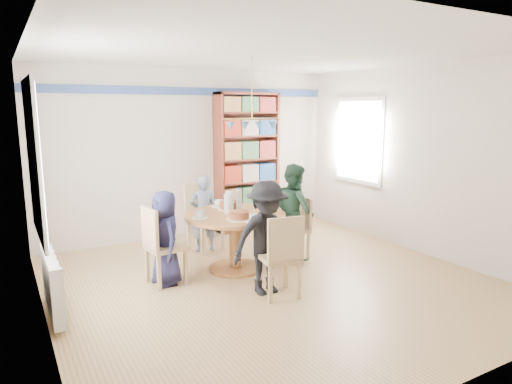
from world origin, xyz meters
TOP-DOWN VIEW (x-y plane):
  - ground at (0.00, 0.00)m, footprint 5.00×5.00m
  - room_shell at (-0.26, 0.87)m, footprint 5.00×5.00m
  - radiator at (-2.42, 0.30)m, footprint 0.12×1.00m
  - dining_table at (-0.19, 0.61)m, footprint 1.30×1.30m
  - chair_left at (-1.21, 0.59)m, footprint 0.46×0.46m
  - chair_right at (0.83, 0.63)m, footprint 0.47×0.47m
  - chair_far at (-0.23, 1.63)m, footprint 0.53×0.53m
  - chair_near at (-0.16, -0.46)m, footprint 0.48×0.48m
  - person_left at (-1.13, 0.59)m, footprint 0.40×0.58m
  - person_right at (0.76, 0.65)m, footprint 0.61×0.72m
  - person_far at (-0.23, 1.54)m, footprint 0.46×0.35m
  - person_near at (-0.23, -0.25)m, footprint 0.85×0.51m
  - bookshelf at (0.92, 2.34)m, footprint 1.12×0.33m
  - tableware at (-0.21, 0.64)m, footprint 1.18×1.18m

SIDE VIEW (x-z plane):
  - ground at x=0.00m, z-range 0.00..0.00m
  - radiator at x=-2.42m, z-range 0.05..0.65m
  - chair_right at x=0.83m, z-range 0.04..0.91m
  - chair_near at x=-0.16m, z-range 0.05..1.00m
  - chair_left at x=-1.21m, z-range 0.05..1.00m
  - chair_far at x=-0.23m, z-range 0.05..1.06m
  - dining_table at x=-0.19m, z-range 0.18..0.93m
  - person_far at x=-0.23m, z-range 0.00..1.13m
  - person_left at x=-1.13m, z-range 0.00..1.14m
  - person_near at x=-0.23m, z-range 0.00..1.30m
  - person_right at x=0.76m, z-range 0.00..1.34m
  - tableware at x=-0.21m, z-range 0.66..0.97m
  - bookshelf at x=0.92m, z-range -0.02..2.33m
  - room_shell at x=-0.26m, z-range -0.85..4.15m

